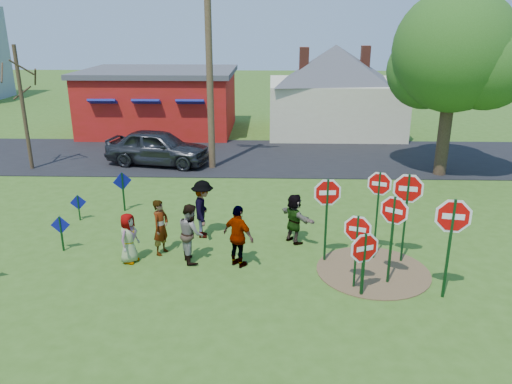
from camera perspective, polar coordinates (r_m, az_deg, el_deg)
ground at (r=15.44m, az=-4.25°, el=-7.06°), size 120.00×120.00×0.00m
road at (r=26.22m, az=-1.73°, el=4.06°), size 120.00×7.50×0.04m
dirt_patch at (r=14.76m, az=13.21°, el=-8.78°), size 3.20×3.20×0.03m
red_building at (r=32.91m, az=-10.85°, el=10.26°), size 9.40×7.69×3.90m
cream_house at (r=32.27m, az=8.93°, el=11.92°), size 9.40×9.40×6.50m
stop_sign_a at (r=13.19m, az=11.49°, el=-4.91°), size 0.93×0.34×2.19m
stop_sign_b at (r=14.76m, az=13.85°, el=-0.13°), size 0.89×0.35×2.83m
stop_sign_c at (r=13.50m, az=15.42°, el=-3.13°), size 0.86×0.60×2.63m
stop_sign_d at (r=14.77m, az=16.92°, el=-0.46°), size 1.13×0.29×2.86m
stop_sign_e at (r=12.97m, az=12.27°, el=-6.73°), size 1.02×0.41×1.89m
stop_sign_f at (r=13.19m, az=21.51°, el=-3.46°), size 1.18×0.23×2.84m
stop_sign_g at (r=14.39m, az=8.12°, el=-1.07°), size 1.08×0.09×2.68m
blue_diamond_b at (r=16.43m, az=-21.40°, el=-4.00°), size 0.58×0.06×1.16m
blue_diamond_c at (r=18.78m, az=-19.63°, el=-1.40°), size 0.55×0.14×0.96m
blue_diamond_d at (r=19.11m, az=-14.98°, el=0.57°), size 0.60×0.40×1.51m
person_a at (r=15.07m, az=-14.35°, el=-5.13°), size 0.70×0.86×1.52m
person_b at (r=15.36m, az=-10.83°, el=-3.96°), size 0.62×0.74×1.73m
person_c at (r=14.76m, az=-7.46°, el=-4.65°), size 0.94×1.05×1.78m
person_d at (r=16.33m, az=-6.09°, el=-1.95°), size 0.81×1.29×1.92m
person_e at (r=14.31m, az=-2.02°, el=-5.10°), size 1.14×1.03×1.86m
person_f at (r=15.91m, az=4.40°, el=-3.03°), size 1.29×1.50×1.63m
suv at (r=25.00m, az=-11.15°, el=5.05°), size 5.35×2.96×1.72m
utility_pole at (r=23.40m, az=-5.38°, el=15.26°), size 2.45×0.49×10.03m
leafy_tree at (r=23.82m, az=21.96°, el=14.04°), size 5.75×5.25×8.17m
bare_tree_west at (r=25.65m, az=-25.31°, el=10.43°), size 1.80×1.80×5.78m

